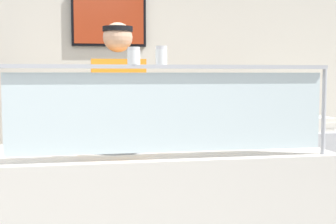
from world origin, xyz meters
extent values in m
cube|color=silver|center=(0.96, 2.40, 1.35)|extent=(6.33, 0.08, 2.70)
cube|color=black|center=(0.78, 2.34, 1.93)|extent=(0.73, 0.04, 0.53)
cube|color=#B23819|center=(0.78, 2.32, 1.93)|extent=(0.68, 0.01, 0.48)
cylinder|color=#B2B5BC|center=(1.83, 0.06, 1.20)|extent=(0.02, 0.02, 0.49)
cube|color=silver|center=(0.96, 0.06, 1.20)|extent=(1.67, 0.01, 0.41)
cube|color=#B2B5BC|center=(0.96, 0.06, 1.43)|extent=(1.73, 0.06, 0.02)
cylinder|color=#9EA0A8|center=(0.72, 0.48, 0.96)|extent=(0.49, 0.49, 0.01)
cylinder|color=tan|center=(0.72, 0.48, 0.97)|extent=(0.46, 0.46, 0.02)
cylinder|color=gold|center=(0.72, 0.48, 0.98)|extent=(0.41, 0.41, 0.01)
cube|color=#ADAFB7|center=(0.75, 0.46, 0.99)|extent=(0.12, 0.29, 0.01)
cylinder|color=white|center=(0.77, 0.06, 1.48)|extent=(0.07, 0.07, 0.07)
cylinder|color=white|center=(0.77, 0.06, 1.47)|extent=(0.06, 0.06, 0.05)
cylinder|color=silver|center=(0.77, 0.06, 1.52)|extent=(0.06, 0.06, 0.02)
cylinder|color=white|center=(0.91, 0.06, 1.48)|extent=(0.06, 0.06, 0.08)
cylinder|color=red|center=(0.91, 0.06, 1.47)|extent=(0.05, 0.05, 0.05)
cylinder|color=silver|center=(0.91, 0.06, 1.53)|extent=(0.06, 0.06, 0.02)
cylinder|color=#23232D|center=(0.66, 1.02, 0.47)|extent=(0.13, 0.13, 0.95)
cylinder|color=#23232D|center=(0.88, 1.02, 0.47)|extent=(0.13, 0.13, 0.95)
cube|color=orange|center=(0.77, 1.02, 1.23)|extent=(0.38, 0.21, 0.55)
sphere|color=tan|center=(0.77, 1.02, 1.66)|extent=(0.21, 0.21, 0.21)
cylinder|color=black|center=(0.77, 1.02, 1.71)|extent=(0.21, 0.21, 0.04)
cylinder|color=tan|center=(0.95, 0.80, 1.13)|extent=(0.08, 0.34, 0.08)
cube|color=#B7BABF|center=(2.66, 1.91, 0.42)|extent=(0.70, 0.55, 0.84)
cube|color=silver|center=(2.66, 1.91, 0.86)|extent=(0.44, 0.44, 0.04)
cube|color=silver|center=(2.66, 1.91, 0.91)|extent=(0.45, 0.45, 0.04)
cube|color=silver|center=(2.67, 1.91, 0.95)|extent=(0.45, 0.45, 0.04)
camera|label=1|loc=(0.52, -2.26, 1.39)|focal=48.92mm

